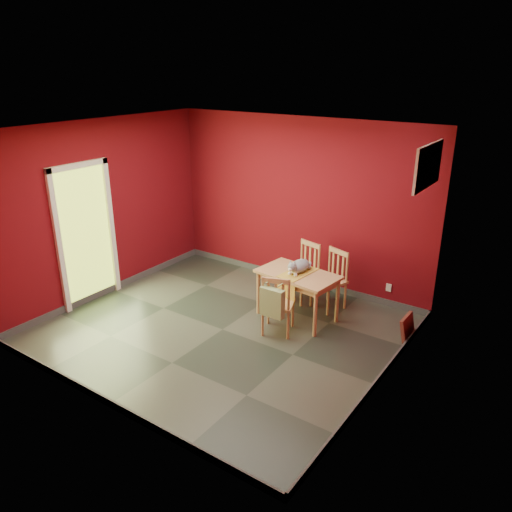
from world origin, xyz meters
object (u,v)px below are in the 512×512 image
Objects in this scene: dining_table at (298,279)px; chair_far_right at (331,279)px; cat at (300,264)px; picture_frame at (407,329)px; chair_far_left at (304,271)px; chair_near at (277,303)px; tote_bag at (272,302)px.

chair_far_right is at bearing 67.96° from dining_table.
picture_frame is at bearing 14.89° from cat.
picture_frame is (1.78, -0.36, -0.28)m from chair_far_left.
cat is at bearing 91.21° from chair_near.
chair_near is at bearing -89.98° from dining_table.
tote_bag is 0.84m from cat.
tote_bag is at bearing -146.62° from picture_frame.
picture_frame is (1.48, 0.98, -0.37)m from tote_bag.
picture_frame is at bearing -14.44° from chair_far_right.
dining_table is 1.61m from picture_frame.
chair_far_left is 1.92× the size of cat.
chair_far_right is (0.23, 0.58, -0.15)m from dining_table.
chair_far_left reaches higher than chair_far_right.
tote_bag is at bearing -77.13° from chair_near.
chair_far_right is 2.43× the size of picture_frame.
chair_far_right is 1.36m from picture_frame.
dining_table is at bearing 93.65° from tote_bag.
tote_bag is at bearing -86.35° from dining_table.
cat is 1.28× the size of picture_frame.
dining_table is 0.21m from cat.
chair_far_left is 0.69m from cat.
dining_table is 2.51× the size of cat.
cat is (-0.01, 0.06, 0.20)m from dining_table.
chair_far_left is 1.83m from picture_frame.
chair_near is 1.73m from picture_frame.
picture_frame is at bearing 33.38° from tote_bag.
chair_far_right reaches higher than picture_frame.
tote_bag reaches higher than picture_frame.
cat is (0.23, -0.55, 0.35)m from chair_far_left.
cat reaches higher than chair_far_left.
chair_near is 0.24m from tote_bag.
tote_bag is (-0.19, -1.31, 0.10)m from chair_far_right.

